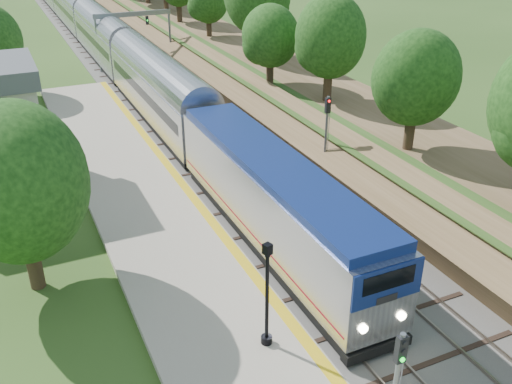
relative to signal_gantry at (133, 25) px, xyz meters
name	(u,v)px	position (x,y,z in m)	size (l,w,h in m)	color
trackbed	(123,59)	(-0.47, 5.01, -4.75)	(9.50, 170.00, 0.28)	#4C4944
platform	(180,262)	(-7.67, -38.99, -4.63)	(6.40, 68.00, 0.38)	#A59885
yellow_stripe	(231,246)	(-4.82, -38.99, -4.43)	(0.55, 68.00, 0.01)	gold
embankment	(189,36)	(7.88, 5.01, -2.87)	(10.64, 170.00, 11.70)	brown
signal_gantry	(133,25)	(0.00, 0.00, 0.00)	(8.40, 0.38, 6.20)	slate
trees_behind_platform	(33,171)	(-13.64, -34.32, -0.29)	(7.82, 53.32, 7.21)	#332316
train	(74,12)	(-2.47, 25.96, -2.40)	(3.24, 152.04, 4.77)	black
lamppost_far	(267,301)	(-6.34, -46.42, -2.30)	(0.47, 0.47, 4.80)	black
signal_farside	(326,132)	(3.73, -34.11, -1.06)	(0.33, 0.26, 5.96)	slate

